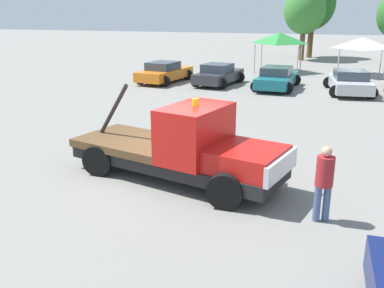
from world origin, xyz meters
The scene contains 12 objects.
ground_plane centered at (0.00, 0.00, 0.00)m, with size 160.00×160.00×0.00m, color gray.
tow_truck centered at (0.36, -0.09, 0.92)m, with size 6.45×3.40×2.51m.
person_near_truck centered at (3.98, -1.37, 1.01)m, with size 0.39×0.39×1.74m.
parked_car_orange centered at (-6.52, 15.55, 0.65)m, with size 2.88×4.82×1.34m.
parked_car_charcoal centered at (-2.90, 15.64, 0.65)m, with size 2.81×4.43×1.34m.
parked_car_teal centered at (0.79, 15.35, 0.65)m, with size 2.59×4.80×1.34m.
parked_car_silver centered at (4.87, 15.14, 0.65)m, with size 2.90×4.77×1.34m.
canopy_tent_green centered at (-0.09, 22.80, 2.53)m, with size 3.16×3.16×2.95m.
canopy_tent_white centered at (5.74, 22.79, 2.31)m, with size 3.05×3.05×2.69m.
tree_left centered at (0.93, 31.76, 4.54)m, with size 3.79×3.79×6.77m.
tree_right centered at (1.49, 34.54, 5.12)m, with size 4.28×4.28×7.64m.
traffic_cone centered at (-0.80, 2.87, 0.25)m, with size 0.40×0.40×0.55m.
Camera 1 is at (3.94, -10.47, 4.50)m, focal length 40.00 mm.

